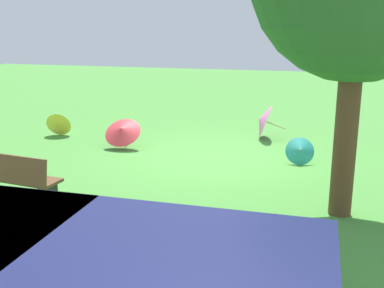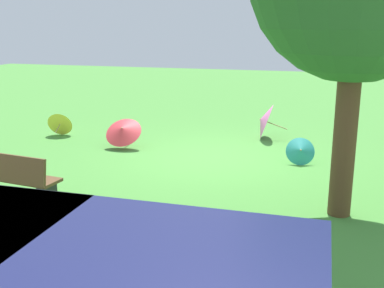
{
  "view_description": "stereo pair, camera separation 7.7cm",
  "coord_description": "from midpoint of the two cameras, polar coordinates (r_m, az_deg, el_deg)",
  "views": [
    {
      "loc": [
        -2.2,
        9.9,
        2.95
      ],
      "look_at": [
        0.19,
        1.16,
        0.6
      ],
      "focal_mm": 44.09,
      "sensor_mm": 36.0,
      "label": 1
    },
    {
      "loc": [
        -2.28,
        9.88,
        2.95
      ],
      "look_at": [
        0.19,
        1.16,
        0.6
      ],
      "focal_mm": 44.09,
      "sensor_mm": 36.0,
      "label": 2
    }
  ],
  "objects": [
    {
      "name": "parasol_red_0",
      "position": [
        11.33,
        -8.18,
        1.66
      ],
      "size": [
        0.9,
        0.82,
        0.79
      ],
      "color": "tan",
      "rests_on": "ground"
    },
    {
      "name": "park_bench",
      "position": [
        8.31,
        -20.67,
        -3.83
      ],
      "size": [
        1.65,
        0.68,
        0.9
      ],
      "color": "brown",
      "rests_on": "ground"
    },
    {
      "name": "parasol_pink_1",
      "position": [
        12.34,
        8.83,
        2.83
      ],
      "size": [
        0.88,
        0.98,
        0.96
      ],
      "color": "tan",
      "rests_on": "ground"
    },
    {
      "name": "parasol_yellow_0",
      "position": [
        13.07,
        -15.46,
        2.43
      ],
      "size": [
        0.72,
        0.64,
        0.65
      ],
      "color": "tan",
      "rests_on": "ground"
    },
    {
      "name": "parasol_teal_0",
      "position": [
        10.29,
        13.2,
        -0.79
      ],
      "size": [
        0.67,
        0.63,
        0.6
      ],
      "color": "tan",
      "rests_on": "ground"
    },
    {
      "name": "ground",
      "position": [
        10.56,
        2.92,
        -1.7
      ],
      "size": [
        40.0,
        40.0,
        0.0
      ],
      "primitive_type": "plane",
      "color": "#478C38"
    }
  ]
}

